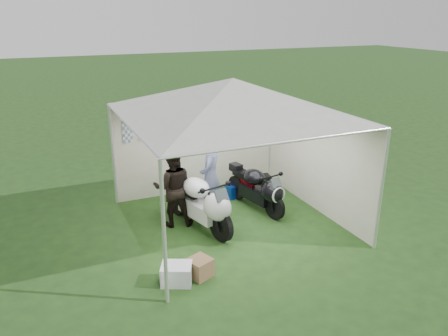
% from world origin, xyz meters
% --- Properties ---
extents(ground, '(80.00, 80.00, 0.00)m').
position_xyz_m(ground, '(0.00, 0.00, 0.00)').
color(ground, '#203B18').
rests_on(ground, ground).
extents(canopy_tent, '(5.66, 5.66, 3.00)m').
position_xyz_m(canopy_tent, '(-0.00, 0.03, 2.58)').
color(canopy_tent, silver).
rests_on(canopy_tent, ground).
extents(motorcycle_white, '(0.85, 2.13, 1.06)m').
position_xyz_m(motorcycle_white, '(-0.67, 0.03, 0.59)').
color(motorcycle_white, black).
rests_on(motorcycle_white, ground).
extents(motorcycle_black, '(0.64, 1.87, 0.93)m').
position_xyz_m(motorcycle_black, '(0.80, 0.37, 0.52)').
color(motorcycle_black, black).
rests_on(motorcycle_black, ground).
extents(paddock_stand, '(0.45, 0.33, 0.31)m').
position_xyz_m(paddock_stand, '(0.64, 1.21, 0.15)').
color(paddock_stand, blue).
rests_on(paddock_stand, ground).
extents(person_dark_jacket, '(0.94, 0.81, 1.65)m').
position_xyz_m(person_dark_jacket, '(-1.12, 0.44, 0.82)').
color(person_dark_jacket, black).
rests_on(person_dark_jacket, ground).
extents(person_blue_jacket, '(0.77, 0.83, 1.91)m').
position_xyz_m(person_blue_jacket, '(-0.33, 0.33, 0.96)').
color(person_blue_jacket, slate).
rests_on(person_blue_jacket, ground).
extents(equipment_box, '(0.50, 0.43, 0.45)m').
position_xyz_m(equipment_box, '(1.31, 1.18, 0.22)').
color(equipment_box, black).
rests_on(equipment_box, ground).
extents(crate_0, '(0.60, 0.55, 0.33)m').
position_xyz_m(crate_0, '(-1.71, -1.58, 0.16)').
color(crate_0, silver).
rests_on(crate_0, ground).
extents(crate_1, '(0.47, 0.47, 0.32)m').
position_xyz_m(crate_1, '(-1.30, -1.55, 0.16)').
color(crate_1, brown).
rests_on(crate_1, ground).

